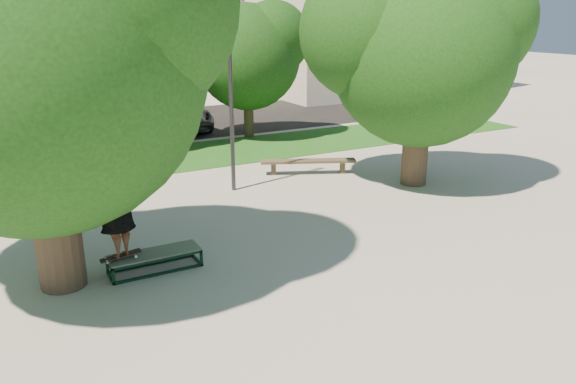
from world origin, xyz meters
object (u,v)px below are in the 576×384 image
tree_right (418,43)px  bench (308,162)px  tree_left (26,44)px  car_grey (177,113)px  lamppost (230,80)px  car_silver_b (135,110)px  grind_box (155,261)px

tree_right → bench: size_ratio=2.23×
tree_left → car_grey: tree_left is taller
tree_right → lamppost: (-4.92, 1.92, -0.94)m
lamppost → car_silver_b: bearing=89.7°
grind_box → car_grey: size_ratio=0.37×
tree_right → bench: (-2.15, 2.36, -3.71)m
tree_right → tree_left: bearing=-169.0°
tree_left → tree_right: 10.41m
tree_left → grind_box: tree_left is taller
tree_right → car_grey: bearing=106.3°
tree_right → grind_box: (-8.42, -2.25, -3.90)m
lamppost → bench: bearing=9.0°
car_silver_b → tree_right: bearing=-67.4°
tree_left → lamppost: (5.29, 3.91, -1.27)m
bench → car_silver_b: (-2.70, 11.06, 0.27)m
bench → car_grey: size_ratio=0.60×
tree_right → lamppost: 5.36m
tree_right → car_grey: (-3.42, 11.65, -3.42)m
lamppost → grind_box: size_ratio=3.39×
tree_right → car_silver_b: 14.67m
grind_box → car_silver_b: size_ratio=0.40×
grind_box → car_silver_b: bearing=77.2°
car_grey → bench: bearing=-79.2°
grind_box → tree_right: bearing=14.9°
car_silver_b → lamppost: bearing=-87.6°
tree_left → grind_box: bearing=-8.1°
tree_left → car_grey: bearing=63.5°
grind_box → bench: bench is taller
tree_left → car_silver_b: 16.74m
tree_right → car_silver_b: (-4.85, 13.42, -3.44)m
lamppost → tree_right: bearing=-21.3°
car_silver_b → tree_left: bearing=-106.4°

